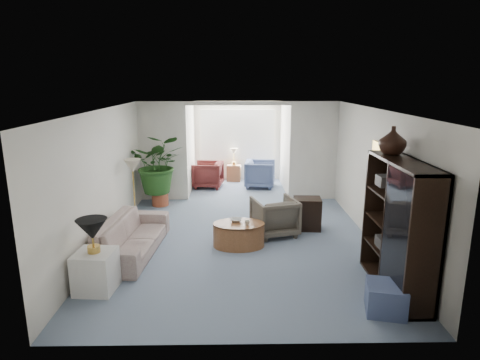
{
  "coord_description": "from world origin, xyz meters",
  "views": [
    {
      "loc": [
        -0.13,
        -7.2,
        3.01
      ],
      "look_at": [
        0.0,
        0.6,
        1.1
      ],
      "focal_mm": 30.71,
      "sensor_mm": 36.0,
      "label": 1
    }
  ],
  "objects_px": {
    "ottoman": "(386,298)",
    "coffee_bowl": "(236,220)",
    "wingback_chair": "(274,216)",
    "cabinet_urn": "(393,140)",
    "entertainment_cabinet": "(399,227)",
    "sunroom_chair_maroon": "(208,175)",
    "coffee_table": "(239,235)",
    "end_table": "(96,271)",
    "floor_lamp": "(132,166)",
    "sunroom_chair_blue": "(260,174)",
    "coffee_cup": "(247,223)",
    "side_table_dark": "(307,214)",
    "table_lamp": "(92,229)",
    "plant_pot": "(160,199)",
    "sofa": "(132,236)",
    "framed_picture": "(380,156)",
    "sunroom_table": "(234,173)"
  },
  "relations": [
    {
      "from": "end_table",
      "to": "sunroom_chair_maroon",
      "type": "distance_m",
      "value": 6.08
    },
    {
      "from": "coffee_table",
      "to": "plant_pot",
      "type": "relative_size",
      "value": 2.37
    },
    {
      "from": "table_lamp",
      "to": "sunroom_chair_blue",
      "type": "bearing_deg",
      "value": 64.93
    },
    {
      "from": "coffee_bowl",
      "to": "end_table",
      "type": "bearing_deg",
      "value": -140.29
    },
    {
      "from": "entertainment_cabinet",
      "to": "ottoman",
      "type": "bearing_deg",
      "value": -119.05
    },
    {
      "from": "end_table",
      "to": "wingback_chair",
      "type": "relative_size",
      "value": 0.73
    },
    {
      "from": "sofa",
      "to": "table_lamp",
      "type": "xyz_separation_m",
      "value": [
        -0.2,
        -1.35,
        0.63
      ]
    },
    {
      "from": "coffee_table",
      "to": "coffee_bowl",
      "type": "xyz_separation_m",
      "value": [
        -0.05,
        0.1,
        0.25
      ]
    },
    {
      "from": "coffee_table",
      "to": "sunroom_table",
      "type": "xyz_separation_m",
      "value": [
        -0.08,
        5.08,
        0.02
      ]
    },
    {
      "from": "coffee_cup",
      "to": "sunroom_chair_maroon",
      "type": "xyz_separation_m",
      "value": [
        -0.98,
        4.43,
        -0.12
      ]
    },
    {
      "from": "plant_pot",
      "to": "ottoman",
      "type": "bearing_deg",
      "value": -51.82
    },
    {
      "from": "coffee_bowl",
      "to": "sunroom_chair_maroon",
      "type": "height_order",
      "value": "sunroom_chair_maroon"
    },
    {
      "from": "sunroom_chair_maroon",
      "to": "cabinet_urn",
      "type": "bearing_deg",
      "value": 37.23
    },
    {
      "from": "floor_lamp",
      "to": "sunroom_table",
      "type": "height_order",
      "value": "floor_lamp"
    },
    {
      "from": "wingback_chair",
      "to": "plant_pot",
      "type": "xyz_separation_m",
      "value": [
        -2.62,
        2.0,
        -0.21
      ]
    },
    {
      "from": "floor_lamp",
      "to": "entertainment_cabinet",
      "type": "relative_size",
      "value": 0.19
    },
    {
      "from": "coffee_table",
      "to": "wingback_chair",
      "type": "height_order",
      "value": "wingback_chair"
    },
    {
      "from": "framed_picture",
      "to": "cabinet_urn",
      "type": "distance_m",
      "value": 1.22
    },
    {
      "from": "ottoman",
      "to": "plant_pot",
      "type": "xyz_separation_m",
      "value": [
        -3.81,
        4.85,
        -0.04
      ]
    },
    {
      "from": "floor_lamp",
      "to": "coffee_bowl",
      "type": "height_order",
      "value": "floor_lamp"
    },
    {
      "from": "wingback_chair",
      "to": "cabinet_urn",
      "type": "xyz_separation_m",
      "value": [
        1.55,
        -1.73,
        1.76
      ]
    },
    {
      "from": "sunroom_chair_blue",
      "to": "sunroom_table",
      "type": "height_order",
      "value": "sunroom_chair_blue"
    },
    {
      "from": "end_table",
      "to": "wingback_chair",
      "type": "height_order",
      "value": "wingback_chair"
    },
    {
      "from": "sofa",
      "to": "entertainment_cabinet",
      "type": "height_order",
      "value": "entertainment_cabinet"
    },
    {
      "from": "floor_lamp",
      "to": "side_table_dark",
      "type": "bearing_deg",
      "value": -7.31
    },
    {
      "from": "cabinet_urn",
      "to": "sunroom_chair_blue",
      "type": "distance_m",
      "value": 5.95
    },
    {
      "from": "end_table",
      "to": "side_table_dark",
      "type": "distance_m",
      "value": 4.32
    },
    {
      "from": "table_lamp",
      "to": "coffee_bowl",
      "type": "relative_size",
      "value": 1.98
    },
    {
      "from": "end_table",
      "to": "floor_lamp",
      "type": "bearing_deg",
      "value": 92.24
    },
    {
      "from": "sofa",
      "to": "plant_pot",
      "type": "bearing_deg",
      "value": 4.52
    },
    {
      "from": "cabinet_urn",
      "to": "sunroom_chair_blue",
      "type": "relative_size",
      "value": 0.49
    },
    {
      "from": "wingback_chair",
      "to": "ottoman",
      "type": "distance_m",
      "value": 3.1
    },
    {
      "from": "wingback_chair",
      "to": "entertainment_cabinet",
      "type": "xyz_separation_m",
      "value": [
        1.55,
        -2.23,
        0.59
      ]
    },
    {
      "from": "entertainment_cabinet",
      "to": "sunroom_chair_maroon",
      "type": "relative_size",
      "value": 2.37
    },
    {
      "from": "framed_picture",
      "to": "coffee_bowl",
      "type": "bearing_deg",
      "value": 177.4
    },
    {
      "from": "ottoman",
      "to": "coffee_bowl",
      "type": "bearing_deg",
      "value": 129.86
    },
    {
      "from": "entertainment_cabinet",
      "to": "sunroom_chair_blue",
      "type": "height_order",
      "value": "entertainment_cabinet"
    },
    {
      "from": "floor_lamp",
      "to": "ottoman",
      "type": "bearing_deg",
      "value": -41.21
    },
    {
      "from": "coffee_table",
      "to": "coffee_bowl",
      "type": "distance_m",
      "value": 0.28
    },
    {
      "from": "floor_lamp",
      "to": "table_lamp",
      "type": "bearing_deg",
      "value": -87.76
    },
    {
      "from": "coffee_cup",
      "to": "plant_pot",
      "type": "distance_m",
      "value": 3.4
    },
    {
      "from": "coffee_bowl",
      "to": "wingback_chair",
      "type": "xyz_separation_m",
      "value": [
        0.77,
        0.5,
        -0.1
      ]
    },
    {
      "from": "coffee_cup",
      "to": "wingback_chair",
      "type": "xyz_separation_m",
      "value": [
        0.57,
        0.7,
        -0.12
      ]
    },
    {
      "from": "cabinet_urn",
      "to": "sunroom_chair_maroon",
      "type": "height_order",
      "value": "cabinet_urn"
    },
    {
      "from": "plant_pot",
      "to": "sunroom_chair_blue",
      "type": "bearing_deg",
      "value": 34.05
    },
    {
      "from": "framed_picture",
      "to": "sunroom_chair_maroon",
      "type": "distance_m",
      "value": 5.63
    },
    {
      "from": "plant_pot",
      "to": "sunroom_chair_blue",
      "type": "xyz_separation_m",
      "value": [
        2.57,
        1.74,
        0.22
      ]
    },
    {
      "from": "coffee_table",
      "to": "sunroom_table",
      "type": "distance_m",
      "value": 5.08
    },
    {
      "from": "coffee_bowl",
      "to": "cabinet_urn",
      "type": "bearing_deg",
      "value": -27.94
    },
    {
      "from": "sofa",
      "to": "table_lamp",
      "type": "distance_m",
      "value": 1.5
    }
  ]
}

